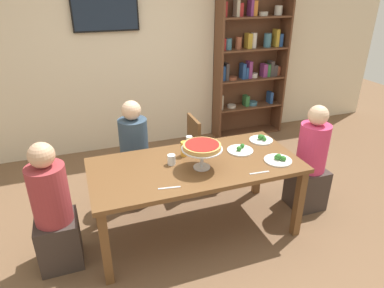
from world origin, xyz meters
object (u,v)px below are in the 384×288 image
Objects in this scene: beer_glass_amber_tall at (184,149)px; water_glass_clear_far at (171,160)px; diner_head_west at (54,216)px; cutlery_knife_near at (259,173)px; deep_dish_pizza_stand at (202,148)px; dining_table at (196,171)px; chair_far_right at (203,148)px; salad_plate_far_diner at (240,150)px; diner_head_east at (310,166)px; television at (105,11)px; diner_far_left at (135,159)px; water_glass_clear_near at (189,142)px; bookshelf at (250,61)px; cutlery_fork_near at (169,188)px; salad_plate_near_diner at (279,159)px; salad_plate_spare at (261,139)px.

water_glass_clear_far is (-0.16, -0.12, -0.02)m from beer_glass_amber_tall.
cutlery_knife_near is (1.70, -0.32, 0.25)m from diner_head_west.
diner_head_west reaches higher than deep_dish_pizza_stand.
beer_glass_amber_tall is 0.73m from cutlery_knife_near.
cutlery_knife_near is at bearing -36.67° from dining_table.
chair_far_right reaches higher than cutlery_knife_near.
diner_head_west is 12.50× the size of water_glass_clear_far.
salad_plate_far_diner reaches higher than cutlery_knife_near.
chair_far_right is 9.45× the size of water_glass_clear_far.
diner_head_east reaches higher than dining_table.
chair_far_right is at bearing -59.52° from television.
diner_head_west is 2.50m from diner_head_east.
diner_far_left is at bearing 120.16° from dining_table.
water_glass_clear_near is (-1.21, 0.35, 0.31)m from diner_head_east.
bookshelf reaches higher than cutlery_knife_near.
bookshelf is 2.68× the size of television.
diner_head_east is 1.64m from cutlery_fork_near.
television is 7.07× the size of water_glass_clear_near.
salad_plate_near_diner is 1.05× the size of salad_plate_spare.
television is 5.82× the size of beer_glass_amber_tall.
salad_plate_near_diner is at bearing 20.03° from diner_head_east.
bookshelf reaches higher than water_glass_clear_near.
water_glass_clear_far is (-1.81, -1.95, -0.35)m from bookshelf.
cutlery_knife_near is at bearing 21.97° from diner_head_east.
salad_plate_far_diner is (-1.11, -1.92, -0.39)m from bookshelf.
chair_far_right is at bearing 100.94° from salad_plate_far_diner.
television is (-2.04, 0.09, 0.75)m from bookshelf.
chair_far_right is (1.60, 0.78, -0.01)m from diner_head_west.
television reaches higher than salad_plate_spare.
water_glass_clear_near is at bearing 124.72° from cutlery_knife_near.
television reaches higher than dining_table.
beer_glass_amber_tall reaches higher than salad_plate_far_diner.
television reaches higher than salad_plate_far_diner.
salad_plate_far_diner is at bearing 89.52° from cutlery_knife_near.
beer_glass_amber_tall is (-0.41, -0.57, 0.33)m from chair_far_right.
chair_far_right is 3.45× the size of salad_plate_near_diner.
television is 3.28× the size of salad_plate_far_diner.
bookshelf is 6.18× the size of deep_dish_pizza_stand.
water_glass_clear_near is (-0.67, 0.55, 0.04)m from salad_plate_near_diner.
diner_head_west reaches higher than salad_plate_near_diner.
beer_glass_amber_tall is at bearing 34.52° from diner_far_left.
water_glass_clear_far is 0.78m from cutlery_knife_near.
water_glass_clear_near is at bearing -36.46° from chair_far_right.
diner_head_east is at bearing -16.37° from water_glass_clear_near.
water_glass_clear_far is (-1.01, -0.17, 0.03)m from salad_plate_spare.
dining_table is 2.62m from bookshelf.
beer_glass_amber_tall reaches higher than cutlery_knife_near.
water_glass_clear_far is 0.39m from cutlery_fork_near.
bookshelf reaches higher than diner_head_east.
television is at bearing 100.80° from cutlery_fork_near.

